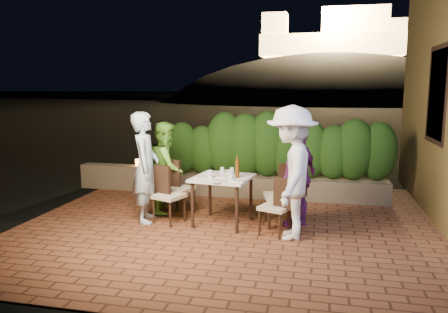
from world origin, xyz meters
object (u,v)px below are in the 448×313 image
(dining_table, at_px, (223,200))
(chair_right_back, at_px, (279,195))
(diner_purple, at_px, (299,177))
(diner_white, at_px, (291,173))
(beer_bottle, at_px, (237,166))
(diner_blue, at_px, (145,167))
(chair_right_front, at_px, (275,206))
(bowl, at_px, (228,172))
(diner_green, at_px, (166,167))
(chair_left_back, at_px, (179,187))
(chair_left_front, at_px, (169,195))
(parapet_lamp, at_px, (138,163))

(dining_table, relative_size, chair_right_back, 0.89)
(diner_purple, bearing_deg, diner_white, 17.61)
(beer_bottle, height_order, diner_blue, diner_blue)
(chair_right_front, distance_m, chair_right_back, 0.46)
(diner_blue, xyz_separation_m, diner_purple, (2.37, 0.28, -0.10))
(bowl, relative_size, chair_right_front, 0.20)
(diner_green, bearing_deg, chair_right_front, -125.15)
(beer_bottle, relative_size, chair_right_front, 0.40)
(diner_green, bearing_deg, bowl, -111.65)
(chair_right_back, bearing_deg, dining_table, -6.07)
(chair_left_back, bearing_deg, diner_purple, 10.94)
(beer_bottle, distance_m, chair_left_front, 1.17)
(chair_right_front, bearing_deg, diner_blue, 14.78)
(dining_table, height_order, diner_white, diner_white)
(chair_right_front, bearing_deg, parapet_lamp, -15.36)
(diner_blue, bearing_deg, chair_left_back, -51.63)
(chair_right_front, relative_size, diner_green, 0.55)
(beer_bottle, xyz_separation_m, chair_right_front, (0.62, -0.32, -0.50))
(diner_blue, height_order, diner_white, diner_white)
(beer_bottle, xyz_separation_m, chair_left_back, (-1.06, 0.36, -0.46))
(chair_left_back, relative_size, diner_purple, 0.60)
(diner_blue, bearing_deg, diner_purple, -97.01)
(bowl, relative_size, chair_left_front, 0.19)
(beer_bottle, height_order, chair_left_front, beer_bottle)
(bowl, height_order, chair_left_back, chair_left_back)
(beer_bottle, distance_m, parapet_lamp, 3.12)
(chair_right_front, distance_m, diner_blue, 2.11)
(chair_left_front, bearing_deg, dining_table, 29.98)
(beer_bottle, distance_m, diner_green, 1.40)
(chair_right_back, distance_m, diner_white, 0.74)
(diner_green, height_order, diner_white, diner_white)
(beer_bottle, relative_size, bowl, 2.00)
(parapet_lamp, bearing_deg, chair_left_back, -47.13)
(chair_left_front, xyz_separation_m, chair_right_front, (1.68, -0.21, -0.03))
(dining_table, height_order, parapet_lamp, dining_table)
(chair_right_back, bearing_deg, diner_purple, 168.10)
(parapet_lamp, bearing_deg, chair_left_front, -54.97)
(beer_bottle, bearing_deg, diner_green, 160.55)
(chair_left_back, relative_size, chair_right_back, 0.95)
(bowl, height_order, chair_right_back, chair_right_back)
(chair_left_front, distance_m, chair_right_front, 1.70)
(diner_green, height_order, parapet_lamp, diner_green)
(chair_right_back, xyz_separation_m, parapet_lamp, (-3.10, 1.74, 0.09))
(beer_bottle, distance_m, chair_right_back, 0.78)
(beer_bottle, distance_m, diner_purple, 0.95)
(dining_table, distance_m, diner_white, 1.28)
(chair_right_back, height_order, diner_purple, diner_purple)
(dining_table, height_order, chair_left_front, chair_left_front)
(diner_blue, height_order, diner_purple, diner_blue)
(chair_right_front, height_order, diner_blue, diner_blue)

